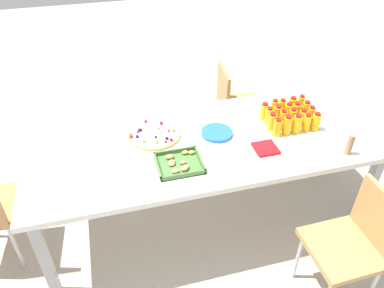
% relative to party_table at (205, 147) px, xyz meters
% --- Properties ---
extents(ground_plane, '(12.00, 12.00, 0.00)m').
position_rel_party_table_xyz_m(ground_plane, '(0.00, 0.00, -0.69)').
color(ground_plane, '#B2A899').
extents(party_table, '(2.40, 0.97, 0.74)m').
position_rel_party_table_xyz_m(party_table, '(0.00, 0.00, 0.00)').
color(party_table, silver).
rests_on(party_table, ground_plane).
extents(chair_far_left, '(0.41, 0.41, 0.83)m').
position_rel_party_table_xyz_m(chair_far_left, '(-0.66, 0.85, -0.18)').
color(chair_far_left, '#B7844C').
rests_on(chair_far_left, ground_plane).
extents(chair_near_left, '(0.44, 0.44, 0.83)m').
position_rel_party_table_xyz_m(chair_near_left, '(-0.53, -0.81, -0.18)').
color(chair_near_left, '#B7844C').
rests_on(chair_near_left, ground_plane).
extents(juice_bottle_0, '(0.05, 0.05, 0.15)m').
position_rel_party_table_xyz_m(juice_bottle_0, '(-0.79, -0.16, 0.13)').
color(juice_bottle_0, '#F9AC14').
rests_on(juice_bottle_0, party_table).
extents(juice_bottle_1, '(0.06, 0.06, 0.15)m').
position_rel_party_table_xyz_m(juice_bottle_1, '(-0.72, -0.15, 0.13)').
color(juice_bottle_1, '#F9AD14').
rests_on(juice_bottle_1, party_table).
extents(juice_bottle_2, '(0.06, 0.06, 0.14)m').
position_rel_party_table_xyz_m(juice_bottle_2, '(-0.64, -0.16, 0.12)').
color(juice_bottle_2, '#F9AC14').
rests_on(juice_bottle_2, party_table).
extents(juice_bottle_3, '(0.05, 0.05, 0.15)m').
position_rel_party_table_xyz_m(juice_bottle_3, '(-0.57, -0.15, 0.13)').
color(juice_bottle_3, '#F9AE14').
rests_on(juice_bottle_3, party_table).
extents(juice_bottle_4, '(0.06, 0.06, 0.13)m').
position_rel_party_table_xyz_m(juice_bottle_4, '(-0.50, -0.15, 0.12)').
color(juice_bottle_4, '#FAAE14').
rests_on(juice_bottle_4, party_table).
extents(juice_bottle_5, '(0.06, 0.06, 0.14)m').
position_rel_party_table_xyz_m(juice_bottle_5, '(-0.79, -0.08, 0.12)').
color(juice_bottle_5, '#F9AC14').
rests_on(juice_bottle_5, party_table).
extents(juice_bottle_6, '(0.06, 0.06, 0.14)m').
position_rel_party_table_xyz_m(juice_bottle_6, '(-0.72, -0.09, 0.12)').
color(juice_bottle_6, '#F9AD14').
rests_on(juice_bottle_6, party_table).
extents(juice_bottle_7, '(0.06, 0.06, 0.15)m').
position_rel_party_table_xyz_m(juice_bottle_7, '(-0.65, -0.08, 0.13)').
color(juice_bottle_7, '#F9AE14').
rests_on(juice_bottle_7, party_table).
extents(juice_bottle_8, '(0.06, 0.06, 0.14)m').
position_rel_party_table_xyz_m(juice_bottle_8, '(-0.57, -0.08, 0.12)').
color(juice_bottle_8, '#F9AC14').
rests_on(juice_bottle_8, party_table).
extents(juice_bottle_9, '(0.06, 0.06, 0.14)m').
position_rel_party_table_xyz_m(juice_bottle_9, '(-0.50, -0.08, 0.12)').
color(juice_bottle_9, '#FAAC14').
rests_on(juice_bottle_9, party_table).
extents(juice_bottle_10, '(0.05, 0.05, 0.14)m').
position_rel_party_table_xyz_m(juice_bottle_10, '(-0.79, -0.01, 0.12)').
color(juice_bottle_10, '#FAAD14').
rests_on(juice_bottle_10, party_table).
extents(juice_bottle_11, '(0.06, 0.06, 0.13)m').
position_rel_party_table_xyz_m(juice_bottle_11, '(-0.73, -0.00, 0.12)').
color(juice_bottle_11, '#F9AC14').
rests_on(juice_bottle_11, party_table).
extents(juice_bottle_12, '(0.06, 0.06, 0.14)m').
position_rel_party_table_xyz_m(juice_bottle_12, '(-0.65, -0.01, 0.12)').
color(juice_bottle_12, '#F9AC14').
rests_on(juice_bottle_12, party_table).
extents(juice_bottle_13, '(0.05, 0.05, 0.15)m').
position_rel_party_table_xyz_m(juice_bottle_13, '(-0.57, -0.01, 0.12)').
color(juice_bottle_13, '#F9AC14').
rests_on(juice_bottle_13, party_table).
extents(juice_bottle_14, '(0.06, 0.06, 0.13)m').
position_rel_party_table_xyz_m(juice_bottle_14, '(-0.49, -0.01, 0.12)').
color(juice_bottle_14, '#FAAC14').
rests_on(juice_bottle_14, party_table).
extents(juice_bottle_15, '(0.06, 0.06, 0.14)m').
position_rel_party_table_xyz_m(juice_bottle_15, '(-0.79, 0.07, 0.12)').
color(juice_bottle_15, '#F9AE14').
rests_on(juice_bottle_15, party_table).
extents(juice_bottle_16, '(0.05, 0.05, 0.13)m').
position_rel_party_table_xyz_m(juice_bottle_16, '(-0.72, 0.07, 0.12)').
color(juice_bottle_16, '#FAAE14').
rests_on(juice_bottle_16, party_table).
extents(juice_bottle_17, '(0.06, 0.06, 0.14)m').
position_rel_party_table_xyz_m(juice_bottle_17, '(-0.64, 0.07, 0.12)').
color(juice_bottle_17, '#F9AC14').
rests_on(juice_bottle_17, party_table).
extents(juice_bottle_18, '(0.06, 0.06, 0.15)m').
position_rel_party_table_xyz_m(juice_bottle_18, '(-0.57, 0.07, 0.12)').
color(juice_bottle_18, '#FAAE14').
rests_on(juice_bottle_18, party_table).
extents(juice_bottle_19, '(0.06, 0.06, 0.14)m').
position_rel_party_table_xyz_m(juice_bottle_19, '(-0.49, 0.07, 0.12)').
color(juice_bottle_19, '#FAAC14').
rests_on(juice_bottle_19, party_table).
extents(fruit_pizza, '(0.37, 0.37, 0.05)m').
position_rel_party_table_xyz_m(fruit_pizza, '(0.33, -0.15, 0.07)').
color(fruit_pizza, tan).
rests_on(fruit_pizza, party_table).
extents(snack_tray, '(0.28, 0.25, 0.04)m').
position_rel_party_table_xyz_m(snack_tray, '(0.23, 0.21, 0.07)').
color(snack_tray, '#477238').
rests_on(snack_tray, party_table).
extents(plate_stack, '(0.22, 0.22, 0.02)m').
position_rel_party_table_xyz_m(plate_stack, '(-0.10, -0.05, 0.07)').
color(plate_stack, blue).
rests_on(plate_stack, party_table).
extents(napkin_stack, '(0.15, 0.15, 0.02)m').
position_rel_party_table_xyz_m(napkin_stack, '(-0.36, 0.20, 0.07)').
color(napkin_stack, red).
rests_on(napkin_stack, party_table).
extents(cardboard_tube, '(0.04, 0.04, 0.15)m').
position_rel_party_table_xyz_m(cardboard_tube, '(-0.86, 0.38, 0.13)').
color(cardboard_tube, '#9E7A56').
rests_on(cardboard_tube, party_table).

